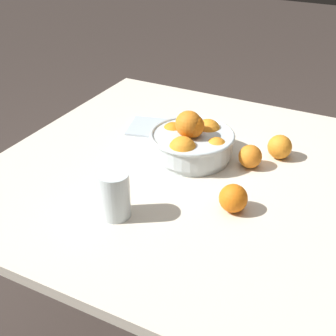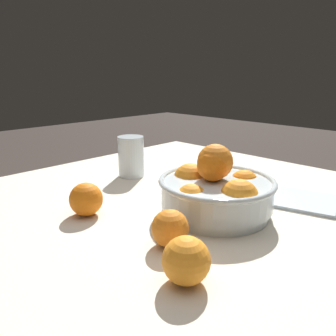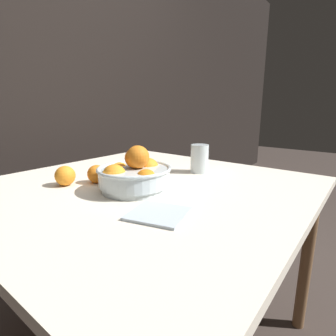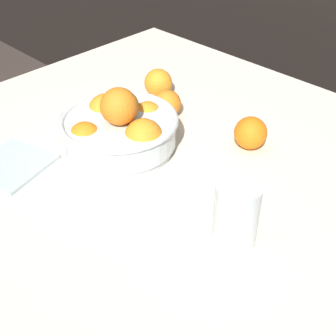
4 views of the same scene
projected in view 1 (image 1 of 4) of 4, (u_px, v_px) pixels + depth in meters
ground_plane at (184, 333)px, 1.76m from camera, size 12.00×12.00×0.00m
dining_table at (188, 189)px, 1.42m from camera, size 1.13×1.13×0.72m
fruit_bowl at (192, 142)px, 1.41m from camera, size 0.26×0.26×0.16m
juice_glass at (115, 197)px, 1.16m from camera, size 0.08×0.08×0.12m
orange_loose_near_bowl at (233, 198)px, 1.19m from camera, size 0.07×0.07×0.07m
orange_loose_front at (250, 156)px, 1.38m from camera, size 0.07×0.07×0.07m
orange_loose_aside at (280, 147)px, 1.42m from camera, size 0.07×0.07×0.07m
napkin at (151, 127)px, 1.61m from camera, size 0.18×0.18×0.01m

